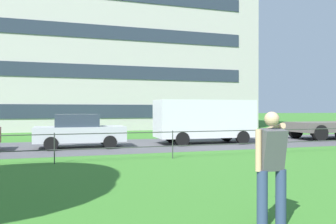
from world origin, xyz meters
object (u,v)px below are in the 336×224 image
Objects in this scene: apartment_building_background at (109,25)px; person_thrower at (271,164)px; car_silver_right at (79,131)px; panel_van_far_right at (205,119)px.

person_thrower is at bearing -93.26° from apartment_building_background.
car_silver_right is 0.15× the size of apartment_building_background.
apartment_building_background is (1.65, 28.85, 8.91)m from person_thrower.
person_thrower is 0.43× the size of car_silver_right.
person_thrower is 0.06× the size of apartment_building_background.
panel_van_far_right is 0.19× the size of apartment_building_background.
person_thrower is 0.34× the size of panel_van_far_right.
apartment_building_background is (-2.54, 16.90, 8.57)m from panel_van_far_right.
panel_van_far_right reaches higher than car_silver_right.
person_thrower is 12.67m from panel_van_far_right.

